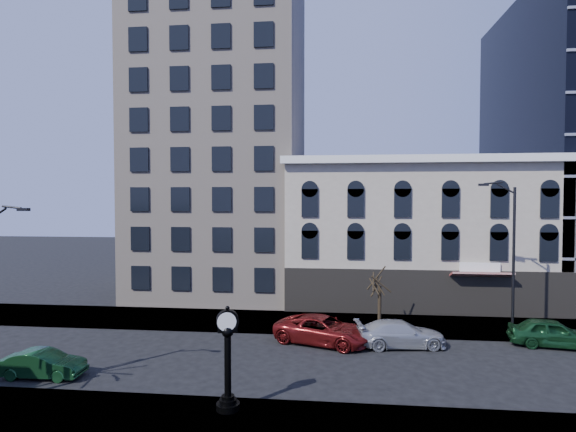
# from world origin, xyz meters

# --- Properties ---
(ground) EXTENTS (160.00, 160.00, 0.00)m
(ground) POSITION_xyz_m (0.00, 0.00, 0.00)
(ground) COLOR black
(ground) RESTS_ON ground
(sidewalk_far) EXTENTS (160.00, 6.00, 0.12)m
(sidewalk_far) POSITION_xyz_m (0.00, 8.00, 0.06)
(sidewalk_far) COLOR gray
(sidewalk_far) RESTS_ON ground
(sidewalk_near) EXTENTS (160.00, 6.00, 0.12)m
(sidewalk_near) POSITION_xyz_m (0.00, -8.00, 0.06)
(sidewalk_near) COLOR gray
(sidewalk_near) RESTS_ON ground
(cream_tower) EXTENTS (15.90, 15.40, 42.50)m
(cream_tower) POSITION_xyz_m (-6.11, 18.88, 19.32)
(cream_tower) COLOR #BEAC98
(cream_tower) RESTS_ON ground
(victorian_row) EXTENTS (22.60, 11.19, 12.50)m
(victorian_row) POSITION_xyz_m (12.00, 15.89, 6.00)
(victorian_row) COLOR #B6AA96
(victorian_row) RESTS_ON ground
(street_clock) EXTENTS (1.01, 1.01, 4.44)m
(street_clock) POSITION_xyz_m (0.51, -6.19, 2.13)
(street_clock) COLOR black
(street_clock) RESTS_ON sidewalk_near
(street_lamp_near) EXTENTS (2.28, 0.48, 8.82)m
(street_lamp_near) POSITION_xyz_m (-9.88, -6.06, 6.78)
(street_lamp_near) COLOR black
(street_lamp_near) RESTS_ON sidewalk_near
(street_lamp_far) EXTENTS (2.66, 0.64, 10.31)m
(street_lamp_far) POSITION_xyz_m (15.88, 6.10, 7.90)
(street_lamp_far) COLOR black
(street_lamp_far) RESTS_ON sidewalk_far
(bare_tree_far) EXTENTS (2.71, 2.71, 4.66)m
(bare_tree_far) POSITION_xyz_m (8.13, 7.20, 3.62)
(bare_tree_far) COLOR #2F2517
(bare_tree_far) RESTS_ON sidewalk_far
(car_near_b) EXTENTS (4.20, 1.57, 1.37)m
(car_near_b) POSITION_xyz_m (-9.76, -3.46, 0.68)
(car_near_b) COLOR #143F1E
(car_near_b) RESTS_ON ground
(car_far_a) EXTENTS (6.71, 4.67, 1.70)m
(car_far_a) POSITION_xyz_m (4.27, 3.46, 0.85)
(car_far_a) COLOR maroon
(car_far_a) RESTS_ON ground
(car_far_b) EXTENTS (5.74, 2.96, 1.59)m
(car_far_b) POSITION_xyz_m (9.02, 3.31, 0.80)
(car_far_b) COLOR #A5A8AD
(car_far_b) RESTS_ON ground
(car_far_c) EXTENTS (5.26, 2.81, 1.70)m
(car_far_c) POSITION_xyz_m (18.33, 4.29, 0.85)
(car_far_c) COLOR #143F1E
(car_far_c) RESTS_ON ground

